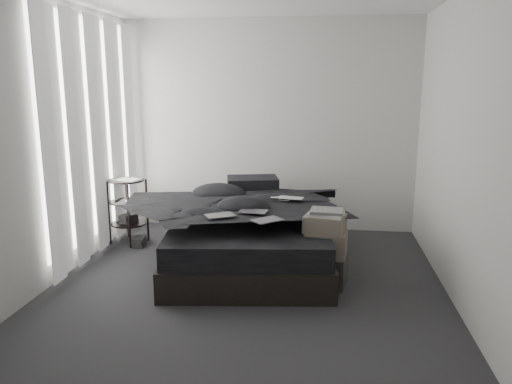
# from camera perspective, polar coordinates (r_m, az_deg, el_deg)

# --- Properties ---
(floor) EXTENTS (3.60, 4.20, 0.01)m
(floor) POSITION_cam_1_polar(r_m,az_deg,el_deg) (4.54, -1.37, -11.48)
(floor) COLOR #2C2C2F
(floor) RESTS_ON ground
(wall_back) EXTENTS (3.60, 0.01, 2.60)m
(wall_back) POSITION_cam_1_polar(r_m,az_deg,el_deg) (6.26, 1.60, 7.50)
(wall_back) COLOR silver
(wall_back) RESTS_ON ground
(wall_front) EXTENTS (3.60, 0.01, 2.60)m
(wall_front) POSITION_cam_1_polar(r_m,az_deg,el_deg) (2.17, -10.24, -2.30)
(wall_front) COLOR silver
(wall_front) RESTS_ON ground
(wall_left) EXTENTS (0.01, 4.20, 2.60)m
(wall_left) POSITION_cam_1_polar(r_m,az_deg,el_deg) (4.81, -23.24, 4.97)
(wall_left) COLOR silver
(wall_left) RESTS_ON ground
(wall_right) EXTENTS (0.01, 4.20, 2.60)m
(wall_right) POSITION_cam_1_polar(r_m,az_deg,el_deg) (4.29, 23.09, 4.18)
(wall_right) COLOR silver
(wall_right) RESTS_ON ground
(window_left) EXTENTS (0.02, 2.00, 2.30)m
(window_left) POSITION_cam_1_polar(r_m,az_deg,el_deg) (5.58, -18.41, 6.78)
(window_left) COLOR white
(window_left) RESTS_ON wall_left
(curtain_left) EXTENTS (0.06, 2.12, 2.48)m
(curtain_left) POSITION_cam_1_polar(r_m,az_deg,el_deg) (5.57, -17.90, 6.07)
(curtain_left) COLOR white
(curtain_left) RESTS_ON wall_left
(bed) EXTENTS (1.78, 2.21, 0.28)m
(bed) POSITION_cam_1_polar(r_m,az_deg,el_deg) (5.19, -0.78, -6.70)
(bed) COLOR black
(bed) RESTS_ON floor
(mattress) EXTENTS (1.71, 2.14, 0.22)m
(mattress) POSITION_cam_1_polar(r_m,az_deg,el_deg) (5.11, -0.79, -4.08)
(mattress) COLOR black
(mattress) RESTS_ON bed
(duvet) EXTENTS (1.70, 1.91, 0.24)m
(duvet) POSITION_cam_1_polar(r_m,az_deg,el_deg) (5.01, -0.82, -1.74)
(duvet) COLOR black
(duvet) RESTS_ON mattress
(pillow_lower) EXTENTS (0.66, 0.49, 0.14)m
(pillow_lower) POSITION_cam_1_polar(r_m,az_deg,el_deg) (5.84, -1.07, -0.17)
(pillow_lower) COLOR black
(pillow_lower) RESTS_ON mattress
(pillow_upper) EXTENTS (0.65, 0.51, 0.13)m
(pillow_upper) POSITION_cam_1_polar(r_m,az_deg,el_deg) (5.79, -0.39, 1.07)
(pillow_upper) COLOR black
(pillow_upper) RESTS_ON pillow_lower
(laptop) EXTENTS (0.36, 0.27, 0.03)m
(laptop) POSITION_cam_1_polar(r_m,az_deg,el_deg) (5.08, 3.46, -0.04)
(laptop) COLOR silver
(laptop) RESTS_ON duvet
(comic_a) EXTENTS (0.31, 0.27, 0.01)m
(comic_a) POSITION_cam_1_polar(r_m,az_deg,el_deg) (4.51, -4.14, -1.77)
(comic_a) COLOR black
(comic_a) RESTS_ON duvet
(comic_b) EXTENTS (0.27, 0.19, 0.01)m
(comic_b) POSITION_cam_1_polar(r_m,az_deg,el_deg) (4.64, -0.33, -1.26)
(comic_b) COLOR black
(comic_b) RESTS_ON duvet
(comic_c) EXTENTS (0.30, 0.30, 0.01)m
(comic_c) POSITION_cam_1_polar(r_m,az_deg,el_deg) (4.35, 1.29, -2.13)
(comic_c) COLOR black
(comic_c) RESTS_ON duvet
(side_stand) EXTENTS (0.52, 0.52, 0.74)m
(side_stand) POSITION_cam_1_polar(r_m,az_deg,el_deg) (5.98, -14.40, -2.18)
(side_stand) COLOR black
(side_stand) RESTS_ON floor
(papers) EXTENTS (0.32, 0.26, 0.01)m
(papers) POSITION_cam_1_polar(r_m,az_deg,el_deg) (5.88, -14.59, 1.35)
(papers) COLOR white
(papers) RESTS_ON side_stand
(floor_books) EXTENTS (0.13, 0.18, 0.12)m
(floor_books) POSITION_cam_1_polar(r_m,az_deg,el_deg) (5.88, -13.19, -5.52)
(floor_books) COLOR black
(floor_books) RESTS_ON floor
(box_lower) EXTENTS (0.44, 0.38, 0.29)m
(box_lower) POSITION_cam_1_polar(r_m,az_deg,el_deg) (4.71, 7.81, -8.78)
(box_lower) COLOR black
(box_lower) RESTS_ON floor
(box_mid) EXTENTS (0.40, 0.33, 0.22)m
(box_mid) POSITION_cam_1_polar(r_m,az_deg,el_deg) (4.62, 7.99, -5.86)
(box_mid) COLOR #655B50
(box_mid) RESTS_ON box_lower
(box_upper) EXTENTS (0.41, 0.36, 0.15)m
(box_upper) POSITION_cam_1_polar(r_m,az_deg,el_deg) (4.57, 7.87, -3.58)
(box_upper) COLOR #655B50
(box_upper) RESTS_ON box_mid
(art_book_white) EXTENTS (0.34, 0.29, 0.03)m
(art_book_white) POSITION_cam_1_polar(r_m,az_deg,el_deg) (4.55, 8.01, -2.48)
(art_book_white) COLOR silver
(art_book_white) RESTS_ON box_upper
(art_book_snake) EXTENTS (0.31, 0.25, 0.03)m
(art_book_snake) POSITION_cam_1_polar(r_m,az_deg,el_deg) (4.53, 8.11, -2.16)
(art_book_snake) COLOR silver
(art_book_snake) RESTS_ON art_book_white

